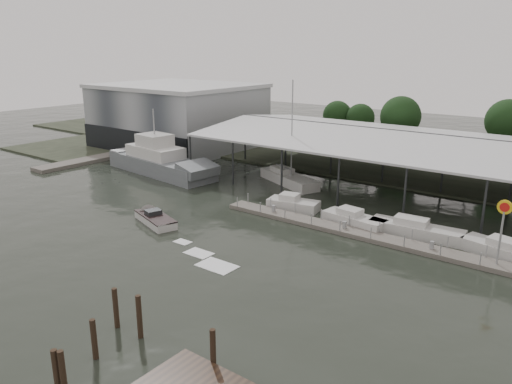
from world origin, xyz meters
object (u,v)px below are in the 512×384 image
Objects in this scene: shell_fuel_sign at (503,221)px; white_sailboat at (288,178)px; speedboat_underway at (153,218)px; grey_trawler at (161,162)px.

white_sailboat is (-26.63, 11.05, -3.28)m from shell_fuel_sign.
shell_fuel_sign reaches higher than speedboat_underway.
grey_trawler is (-43.11, 5.04, -2.35)m from shell_fuel_sign.
grey_trawler is at bearing 173.33° from shell_fuel_sign.
speedboat_underway is (-29.17, -8.74, -3.53)m from shell_fuel_sign.
grey_trawler reaches higher than speedboat_underway.
shell_fuel_sign is 0.33× the size of speedboat_underway.
speedboat_underway is (-2.54, -19.80, -0.26)m from white_sailboat.
white_sailboat is at bearing -78.94° from speedboat_underway.
speedboat_underway is at bearing -37.98° from grey_trawler.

